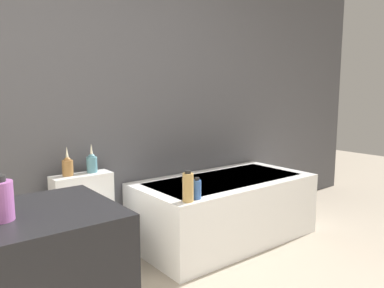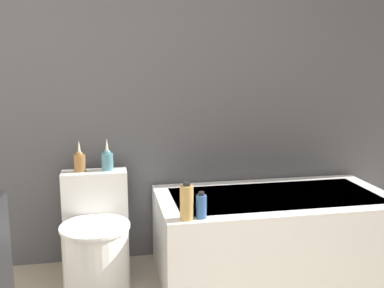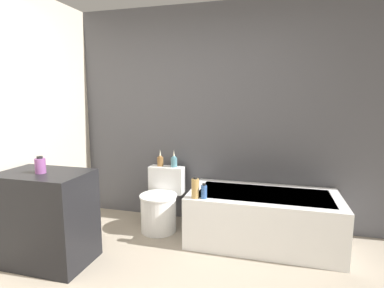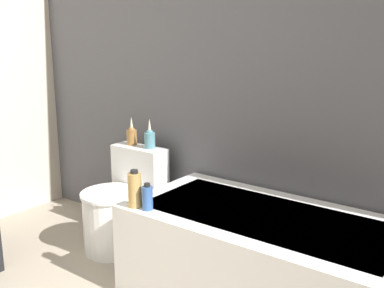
# 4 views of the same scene
# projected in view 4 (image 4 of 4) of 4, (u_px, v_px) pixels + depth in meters

# --- Properties ---
(wall_back_tiled) EXTENTS (6.40, 0.06, 2.60)m
(wall_back_tiled) POSITION_uv_depth(u_px,v_px,m) (197.00, 62.00, 3.03)
(wall_back_tiled) COLOR #4C4C51
(wall_back_tiled) RESTS_ON ground_plane
(bathtub) EXTENTS (1.54, 0.79, 0.54)m
(bathtub) POSITION_uv_depth(u_px,v_px,m) (264.00, 261.00, 2.46)
(bathtub) COLOR white
(bathtub) RESTS_ON ground
(toilet) EXTENTS (0.43, 0.58, 0.69)m
(toilet) POSITION_uv_depth(u_px,v_px,m) (120.00, 208.00, 3.16)
(toilet) COLOR white
(toilet) RESTS_ON ground
(vase_gold) EXTENTS (0.08, 0.08, 0.21)m
(vase_gold) POSITION_uv_depth(u_px,v_px,m) (132.00, 135.00, 3.29)
(vase_gold) COLOR olive
(vase_gold) RESTS_ON toilet
(vase_silver) EXTENTS (0.08, 0.08, 0.21)m
(vase_silver) POSITION_uv_depth(u_px,v_px,m) (150.00, 138.00, 3.18)
(vase_silver) COLOR teal
(vase_silver) RESTS_ON toilet
(shampoo_bottle_tall) EXTENTS (0.08, 0.08, 0.22)m
(shampoo_bottle_tall) POSITION_uv_depth(u_px,v_px,m) (135.00, 190.00, 2.50)
(shampoo_bottle_tall) COLOR tan
(shampoo_bottle_tall) RESTS_ON bathtub
(shampoo_bottle_short) EXTENTS (0.06, 0.06, 0.15)m
(shampoo_bottle_short) POSITION_uv_depth(u_px,v_px,m) (147.00, 198.00, 2.46)
(shampoo_bottle_short) COLOR #335999
(shampoo_bottle_short) RESTS_ON bathtub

